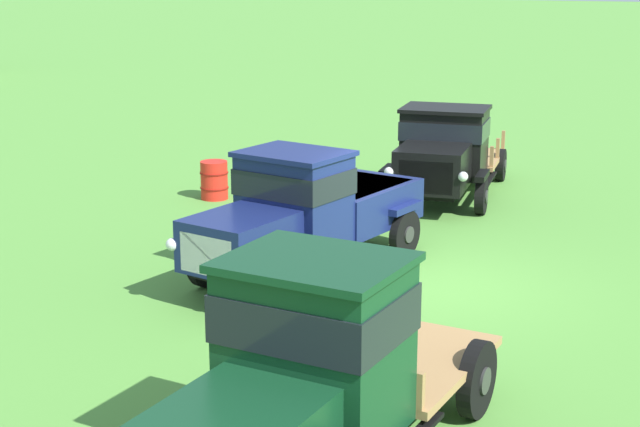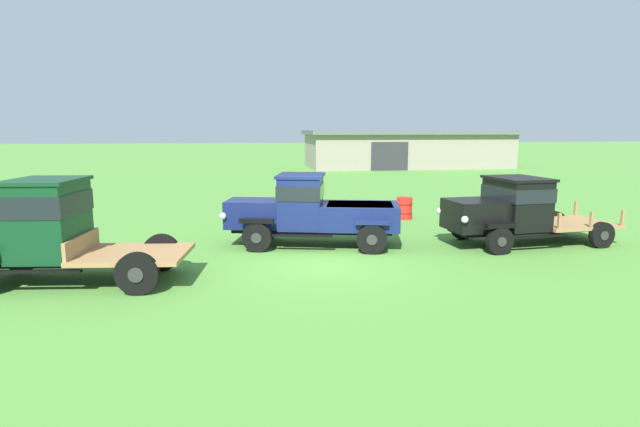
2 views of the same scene
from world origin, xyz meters
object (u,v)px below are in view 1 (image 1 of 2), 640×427
object	(u,v)px
vintage_truck_second_in_line	(306,210)
vintage_truck_foreground_near	(309,373)
oil_drum_beside_row	(214,180)
vintage_truck_midrow_center	(443,152)

from	to	relation	value
vintage_truck_second_in_line	vintage_truck_foreground_near	bearing A→B (deg)	-156.92
vintage_truck_second_in_line	oil_drum_beside_row	xyz separation A→B (m)	(4.15, 3.94, -0.67)
vintage_truck_foreground_near	vintage_truck_second_in_line	size ratio (longest dim) A/B	1.02
vintage_truck_second_in_line	oil_drum_beside_row	distance (m)	5.77
oil_drum_beside_row	vintage_truck_foreground_near	bearing A→B (deg)	-147.72
vintage_truck_midrow_center	vintage_truck_foreground_near	bearing A→B (deg)	-170.92
vintage_truck_foreground_near	oil_drum_beside_row	xyz separation A→B (m)	(10.57, 6.68, -0.81)
vintage_truck_foreground_near	oil_drum_beside_row	bearing A→B (deg)	32.28
vintage_truck_second_in_line	oil_drum_beside_row	bearing A→B (deg)	43.50
vintage_truck_second_in_line	vintage_truck_midrow_center	world-z (taller)	vintage_truck_second_in_line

